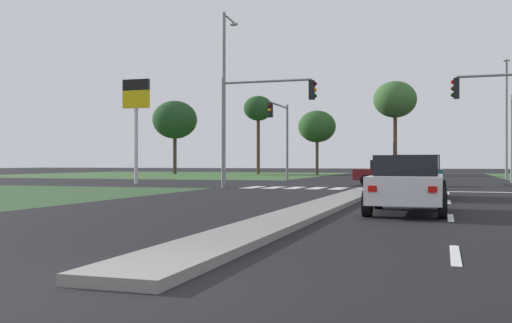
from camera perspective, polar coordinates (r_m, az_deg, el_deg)
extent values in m
plane|color=black|center=(35.56, 12.23, -2.25)|extent=(200.00, 200.00, 0.00)
cube|color=#385B2D|center=(66.47, -8.09, -1.25)|extent=(35.00, 35.00, 0.01)
cube|color=gray|center=(16.76, 6.09, -4.41)|extent=(1.20, 22.00, 0.14)
cube|color=gray|center=(60.48, 14.46, -1.30)|extent=(1.20, 36.00, 0.14)
cube|color=silver|center=(9.04, 18.63, -8.52)|extent=(0.14, 2.00, 0.01)
cube|color=silver|center=(15.00, 18.23, -5.16)|extent=(0.14, 2.00, 0.01)
cube|color=silver|center=(20.98, 18.06, -3.72)|extent=(0.14, 2.00, 0.01)
cube|color=silver|center=(26.98, 17.96, -2.92)|extent=(0.14, 2.00, 0.01)
cube|color=silver|center=(28.41, 18.55, -2.77)|extent=(6.40, 0.50, 0.01)
cube|color=silver|center=(31.74, -0.27, -2.50)|extent=(0.70, 2.80, 0.01)
cube|color=silver|center=(31.40, 1.73, -2.52)|extent=(0.70, 2.80, 0.01)
cube|color=silver|center=(31.11, 3.77, -2.55)|extent=(0.70, 2.80, 0.01)
cube|color=silver|center=(30.85, 5.85, -2.57)|extent=(0.70, 2.80, 0.01)
cube|color=silver|center=(30.64, 7.95, -2.58)|extent=(0.70, 2.80, 0.01)
cube|color=silver|center=(30.47, 10.09, -2.60)|extent=(0.70, 2.80, 0.01)
cube|color=maroon|center=(34.69, 12.91, -1.25)|extent=(4.18, 1.75, 0.64)
cube|color=black|center=(34.70, 12.66, -0.29)|extent=(1.92, 1.54, 0.52)
cube|color=red|center=(35.59, 9.61, -1.12)|extent=(0.04, 0.20, 0.14)
cube|color=red|center=(34.27, 9.30, -1.15)|extent=(0.04, 0.20, 0.14)
cylinder|color=black|center=(35.49, 15.18, -1.73)|extent=(0.64, 0.22, 0.64)
cylinder|color=black|center=(33.74, 15.05, -1.82)|extent=(0.64, 0.22, 0.64)
cylinder|color=black|center=(35.70, 10.88, -1.73)|extent=(0.64, 0.22, 0.64)
cylinder|color=black|center=(33.97, 10.54, -1.81)|extent=(0.64, 0.22, 0.64)
cube|color=#19565B|center=(23.06, 15.40, -1.65)|extent=(1.73, 4.31, 0.77)
cube|color=black|center=(22.90, 15.39, -0.05)|extent=(1.52, 1.98, 0.52)
cube|color=red|center=(20.93, 13.37, -1.60)|extent=(0.20, 0.04, 0.14)
cube|color=red|center=(20.87, 16.97, -1.60)|extent=(0.20, 0.04, 0.14)
cylinder|color=black|center=(24.50, 13.50, -2.47)|extent=(0.22, 0.64, 0.64)
cylinder|color=black|center=(24.44, 17.56, -2.47)|extent=(0.22, 0.64, 0.64)
cylinder|color=black|center=(21.75, 12.98, -2.76)|extent=(0.22, 0.64, 0.64)
cylinder|color=black|center=(21.68, 17.55, -2.77)|extent=(0.22, 0.64, 0.64)
cube|color=silver|center=(16.01, 14.37, -2.51)|extent=(1.76, 4.11, 0.67)
cube|color=black|center=(15.85, 14.34, -0.37)|extent=(1.55, 1.89, 0.52)
cube|color=red|center=(14.00, 11.14, -2.58)|extent=(0.20, 0.04, 0.14)
cube|color=red|center=(13.91, 16.64, -2.59)|extent=(0.20, 0.04, 0.14)
cylinder|color=black|center=(17.41, 11.71, -3.43)|extent=(0.22, 0.64, 0.64)
cylinder|color=black|center=(17.32, 17.54, -3.44)|extent=(0.22, 0.64, 0.64)
cylinder|color=black|center=(14.80, 10.66, -4.01)|extent=(0.22, 0.64, 0.64)
cylinder|color=black|center=(14.69, 17.52, -4.04)|extent=(0.22, 0.64, 0.64)
cube|color=#B7B7BC|center=(58.98, 12.06, -0.72)|extent=(1.83, 4.35, 0.76)
cube|color=black|center=(59.13, 12.08, -0.09)|extent=(1.61, 2.00, 0.52)
cube|color=red|center=(61.10, 12.91, -0.62)|extent=(0.20, 0.04, 0.14)
cube|color=red|center=(61.23, 11.61, -0.62)|extent=(0.20, 0.04, 0.14)
cylinder|color=black|center=(57.52, 12.84, -1.11)|extent=(0.22, 0.64, 0.64)
cylinder|color=black|center=(57.70, 11.02, -1.11)|extent=(0.22, 0.64, 0.64)
cylinder|color=black|center=(60.29, 13.06, -1.07)|extent=(0.22, 0.64, 0.64)
cylinder|color=black|center=(60.47, 11.33, -1.06)|extent=(0.22, 0.64, 0.64)
cylinder|color=gray|center=(30.82, -3.19, 2.73)|extent=(0.18, 0.18, 5.71)
cylinder|color=gray|center=(30.31, 1.01, 7.72)|extent=(4.71, 0.12, 0.12)
cube|color=black|center=(29.66, 5.40, 6.87)|extent=(0.26, 0.32, 0.95)
sphere|color=#360503|center=(29.67, 5.70, 7.46)|extent=(0.20, 0.20, 0.20)
sphere|color=orange|center=(29.63, 5.70, 6.88)|extent=(0.20, 0.20, 0.20)
sphere|color=black|center=(29.60, 5.70, 6.30)|extent=(0.20, 0.20, 0.20)
cylinder|color=gray|center=(29.15, 22.41, 7.69)|extent=(3.70, 0.12, 0.12)
cube|color=black|center=(28.98, 18.74, 6.69)|extent=(0.26, 0.32, 0.95)
sphere|color=red|center=(29.02, 18.42, 7.27)|extent=(0.20, 0.20, 0.20)
sphere|color=#3A2405|center=(28.98, 18.42, 6.69)|extent=(0.20, 0.20, 0.20)
sphere|color=black|center=(28.95, 18.42, 6.10)|extent=(0.20, 0.20, 0.20)
cylinder|color=gray|center=(43.40, 3.02, 1.82)|extent=(0.18, 0.18, 5.58)
cylinder|color=gray|center=(41.44, 2.24, 5.43)|extent=(0.12, 4.42, 0.12)
cube|color=black|center=(39.28, 1.38, 4.97)|extent=(0.32, 0.26, 0.95)
sphere|color=#360503|center=(39.15, 1.32, 5.42)|extent=(0.20, 0.20, 0.20)
sphere|color=orange|center=(39.12, 1.32, 4.99)|extent=(0.20, 0.20, 0.20)
sphere|color=black|center=(39.10, 1.32, 4.55)|extent=(0.20, 0.20, 0.20)
cylinder|color=gray|center=(42.22, 23.42, 2.00)|extent=(0.18, 0.18, 5.76)
cylinder|color=gray|center=(32.66, -3.12, 5.98)|extent=(0.20, 0.20, 9.58)
cylinder|color=gray|center=(34.42, -2.62, 13.59)|extent=(0.25, 2.02, 0.10)
ellipsoid|color=#B2B2A8|center=(35.34, -2.16, 13.06)|extent=(0.56, 0.28, 0.20)
cylinder|color=gray|center=(51.85, 22.97, 3.64)|extent=(0.20, 0.20, 9.42)
cylinder|color=gray|center=(51.26, 22.96, 8.86)|extent=(0.31, 2.20, 0.10)
ellipsoid|color=#B2B2A8|center=(50.16, 22.96, 8.95)|extent=(0.56, 0.28, 0.20)
cylinder|color=#9E8966|center=(47.01, 13.53, -1.07)|extent=(0.16, 0.16, 0.80)
cylinder|color=#335184|center=(47.00, 13.53, -0.07)|extent=(0.34, 0.34, 0.83)
sphere|color=tan|center=(47.01, 13.53, 0.58)|extent=(0.24, 0.24, 0.24)
cylinder|color=silver|center=(37.90, -11.47, 1.48)|extent=(0.24, 0.24, 4.76)
cube|color=gold|center=(38.10, -11.47, 5.89)|extent=(1.80, 0.24, 1.10)
cube|color=black|center=(38.20, -11.47, 7.24)|extent=(1.80, 0.24, 0.70)
cylinder|color=#423323|center=(70.73, -7.82, 0.83)|extent=(0.43, 0.43, 4.97)
ellipsoid|color=#1E421E|center=(70.90, -7.82, 4.01)|extent=(5.28, 5.28, 4.48)
cylinder|color=#423323|center=(70.53, 0.22, 1.60)|extent=(0.39, 0.39, 6.86)
ellipsoid|color=#1E421E|center=(70.79, 0.22, 5.15)|extent=(3.48, 3.48, 2.96)
cylinder|color=#423323|center=(65.36, 5.89, 0.56)|extent=(0.33, 0.33, 4.17)
ellipsoid|color=#285123|center=(65.48, 5.89, 3.37)|extent=(4.12, 4.12, 3.50)
cylinder|color=#423323|center=(64.87, 13.24, 1.74)|extent=(0.41, 0.41, 6.83)
ellipsoid|color=#38602D|center=(65.19, 13.24, 5.84)|extent=(4.57, 4.57, 3.89)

